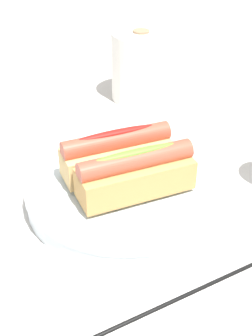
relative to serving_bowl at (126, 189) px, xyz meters
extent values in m
plane|color=beige|center=(0.00, 0.00, -0.02)|extent=(2.40, 2.40, 0.00)
cylinder|color=silver|center=(0.00, 0.00, 0.00)|extent=(0.27, 0.27, 0.03)
torus|color=silver|center=(0.00, 0.00, 0.01)|extent=(0.27, 0.27, 0.01)
cube|color=tan|center=(0.01, -0.03, 0.03)|extent=(0.16, 0.08, 0.04)
cylinder|color=#B24C38|center=(0.01, -0.03, 0.06)|extent=(0.15, 0.06, 0.03)
ellipsoid|color=olive|center=(0.01, -0.03, 0.07)|extent=(0.11, 0.04, 0.01)
cube|color=#DBB270|center=(-0.01, 0.03, 0.03)|extent=(0.16, 0.08, 0.04)
cylinder|color=#B24C38|center=(-0.01, 0.03, 0.06)|extent=(0.15, 0.06, 0.03)
ellipsoid|color=red|center=(-0.01, 0.03, 0.07)|extent=(0.11, 0.03, 0.01)
cylinder|color=white|center=(0.09, 0.32, 0.05)|extent=(0.11, 0.11, 0.13)
cylinder|color=#997A5B|center=(0.09, 0.32, 0.11)|extent=(0.03, 0.03, 0.00)
cylinder|color=black|center=(0.02, -0.18, -0.01)|extent=(0.21, 0.07, 0.01)
camera|label=1|loc=(-0.09, -0.49, 0.37)|focal=48.95mm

